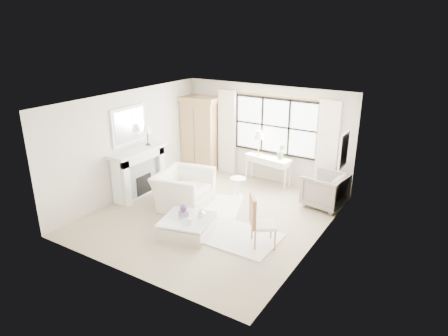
{
  "coord_description": "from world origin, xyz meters",
  "views": [
    {
      "loc": [
        4.7,
        -7.03,
        4.27
      ],
      "look_at": [
        0.21,
        0.2,
        1.16
      ],
      "focal_mm": 32.0,
      "sensor_mm": 36.0,
      "label": 1
    }
  ],
  "objects_px": {
    "armoire": "(200,133)",
    "console_table": "(268,170)",
    "club_armchair": "(184,189)",
    "coffee_table": "(187,227)"
  },
  "relations": [
    {
      "from": "club_armchair",
      "to": "coffee_table",
      "type": "height_order",
      "value": "club_armchair"
    },
    {
      "from": "club_armchair",
      "to": "coffee_table",
      "type": "xyz_separation_m",
      "value": [
        0.93,
        -1.11,
        -0.25
      ]
    },
    {
      "from": "armoire",
      "to": "club_armchair",
      "type": "xyz_separation_m",
      "value": [
        1.14,
        -2.35,
        -0.7
      ]
    },
    {
      "from": "armoire",
      "to": "console_table",
      "type": "xyz_separation_m",
      "value": [
        2.27,
        0.02,
        -0.74
      ]
    },
    {
      "from": "console_table",
      "to": "club_armchair",
      "type": "bearing_deg",
      "value": -105.79
    },
    {
      "from": "club_armchair",
      "to": "armoire",
      "type": "bearing_deg",
      "value": 15.87
    },
    {
      "from": "armoire",
      "to": "console_table",
      "type": "bearing_deg",
      "value": -6.55
    },
    {
      "from": "armoire",
      "to": "club_armchair",
      "type": "relative_size",
      "value": 1.67
    },
    {
      "from": "armoire",
      "to": "console_table",
      "type": "distance_m",
      "value": 2.38
    },
    {
      "from": "armoire",
      "to": "console_table",
      "type": "height_order",
      "value": "armoire"
    }
  ]
}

